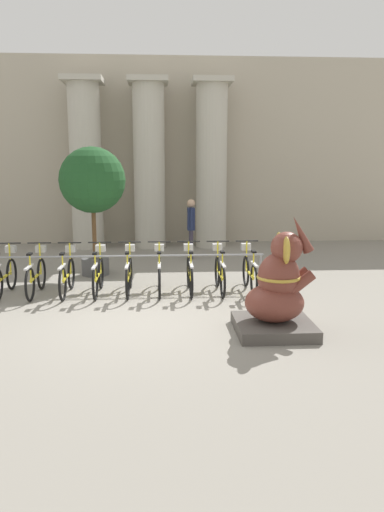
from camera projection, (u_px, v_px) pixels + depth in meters
The scene contains 18 objects.
ground_plane at pixel (142, 320), 8.47m from camera, with size 60.00×60.00×0.00m, color gray.
building_facade at pixel (150, 152), 16.36m from camera, with size 20.00×0.20×6.00m.
column_left at pixel (86, 163), 15.33m from camera, with size 1.21×1.21×5.16m.
column_middle at pixel (149, 163), 15.45m from camera, with size 1.21×1.21×5.16m.
column_right at pixel (211, 163), 15.57m from camera, with size 1.21×1.21×5.16m.
bike_rack at pixel (129, 261), 10.25m from camera, with size 5.57×0.05×0.77m.
bicycle_0 at pixel (5, 275), 10.03m from camera, with size 0.48×1.62×1.01m.
bicycle_1 at pixel (36, 275), 10.06m from camera, with size 0.48×1.62×1.01m.
bicycle_2 at pixel (67, 275), 10.08m from camera, with size 0.48×1.62×1.01m.
bicycle_3 at pixel (98, 274), 10.13m from camera, with size 0.48×1.62×1.01m.
bicycle_4 at pixel (129, 274), 10.18m from camera, with size 0.48×1.62×1.01m.
bicycle_5 at pixel (159, 274), 10.21m from camera, with size 0.48×1.62×1.01m.
bicycle_6 at pixel (190, 273), 10.25m from camera, with size 0.48×1.62×1.01m.
bicycle_7 at pixel (220, 273), 10.28m from camera, with size 0.48×1.62×1.01m.
bicycle_8 at pixel (250, 272), 10.33m from camera, with size 0.48×1.62×1.01m.
elephant_statue at pixel (277, 293), 7.75m from camera, with size 1.20×1.20×1.87m.
person_pedestrian at pixel (191, 223), 13.77m from camera, with size 0.22×0.47×1.66m.
potted_tree at pixel (92, 184), 11.54m from camera, with size 1.53×1.53×3.01m.
Camera 1 is at (0.34, -8.17, 2.62)m, focal length 35.00 mm.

